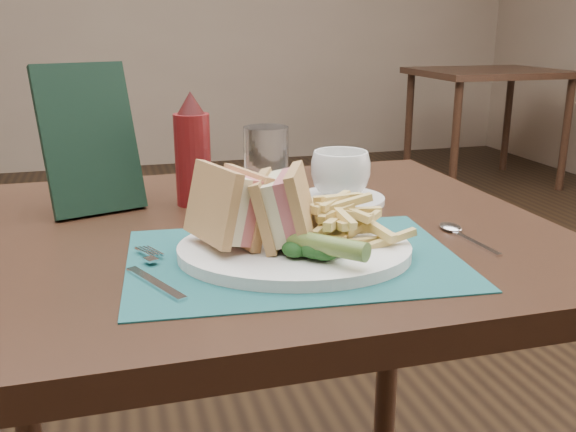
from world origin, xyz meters
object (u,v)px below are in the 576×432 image
object	(u,v)px
saucer	(340,200)
drinking_glass	(266,167)
table_bg_right	(484,127)
sandwich_half_b	(269,206)
plate	(294,250)
sandwich_half_a	(213,208)
ketchup_bottle	(192,149)
coffee_cup	(340,174)
placemat	(293,259)
check_presenter	(89,139)

from	to	relation	value
saucer	drinking_glass	distance (m)	0.14
table_bg_right	saucer	bearing A→B (deg)	-126.50
sandwich_half_b	plate	bearing A→B (deg)	-0.09
sandwich_half_a	drinking_glass	distance (m)	0.26
sandwich_half_b	ketchup_bottle	world-z (taller)	ketchup_bottle
drinking_glass	coffee_cup	bearing A→B (deg)	-8.91
coffee_cup	placemat	bearing A→B (deg)	-122.25
sandwich_half_b	check_presenter	size ratio (longest dim) A/B	0.42
sandwich_half_b	saucer	distance (m)	0.29
coffee_cup	check_presenter	size ratio (longest dim) A/B	0.42
coffee_cup	drinking_glass	xyz separation A→B (m)	(-0.12, 0.02, 0.02)
sandwich_half_b	check_presenter	bearing A→B (deg)	150.18
placemat	sandwich_half_a	size ratio (longest dim) A/B	4.02
ketchup_bottle	coffee_cup	bearing A→B (deg)	-13.58
sandwich_half_a	saucer	size ratio (longest dim) A/B	0.69
table_bg_right	plate	size ratio (longest dim) A/B	3.00
plate	ketchup_bottle	xyz separation A→B (m)	(-0.09, 0.29, 0.08)
table_bg_right	sandwich_half_b	xyz separation A→B (m)	(-2.20, -2.96, 0.44)
check_presenter	saucer	bearing A→B (deg)	-27.53
sandwich_half_b	table_bg_right	bearing A→B (deg)	76.21
ketchup_bottle	check_presenter	size ratio (longest dim) A/B	0.78
placemat	saucer	xyz separation A→B (m)	(0.15, 0.24, 0.00)
saucer	check_presenter	distance (m)	0.42
ketchup_bottle	check_presenter	xyz separation A→B (m)	(-0.16, 0.01, 0.02)
check_presenter	ketchup_bottle	bearing A→B (deg)	-21.58
sandwich_half_a	check_presenter	bearing A→B (deg)	99.05
plate	sandwich_half_a	xyz separation A→B (m)	(-0.10, 0.02, 0.06)
sandwich_half_a	sandwich_half_b	xyz separation A→B (m)	(0.07, -0.01, -0.00)
table_bg_right	saucer	size ratio (longest dim) A/B	6.00
drinking_glass	check_presenter	world-z (taller)	check_presenter
saucer	placemat	bearing A→B (deg)	-122.25
saucer	check_presenter	world-z (taller)	check_presenter
sandwich_half_a	check_presenter	world-z (taller)	check_presenter
sandwich_half_a	sandwich_half_b	world-z (taller)	sandwich_half_a
sandwich_half_b	drinking_glass	bearing A→B (deg)	99.82
table_bg_right	placemat	size ratio (longest dim) A/B	2.15
placemat	ketchup_bottle	size ratio (longest dim) A/B	2.25
coffee_cup	drinking_glass	size ratio (longest dim) A/B	0.76
table_bg_right	coffee_cup	size ratio (longest dim) A/B	9.12
table_bg_right	check_presenter	world-z (taller)	check_presenter
sandwich_half_a	sandwich_half_b	size ratio (longest dim) A/B	1.05
ketchup_bottle	check_presenter	world-z (taller)	check_presenter
plate	placemat	bearing A→B (deg)	-100.89
plate	saucer	distance (m)	0.27
placemat	table_bg_right	bearing A→B (deg)	53.83
sandwich_half_a	ketchup_bottle	distance (m)	0.27
drinking_glass	ketchup_bottle	distance (m)	0.12
drinking_glass	ketchup_bottle	xyz separation A→B (m)	(-0.11, 0.04, 0.03)
placemat	sandwich_half_b	xyz separation A→B (m)	(-0.03, 0.02, 0.07)
placemat	saucer	world-z (taller)	saucer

